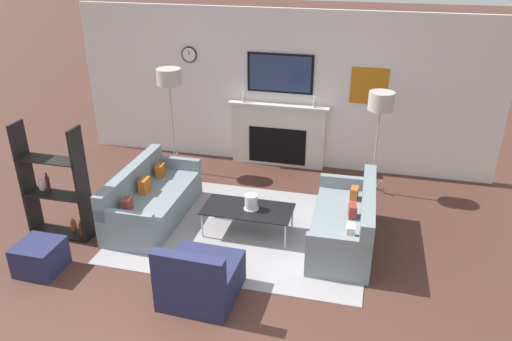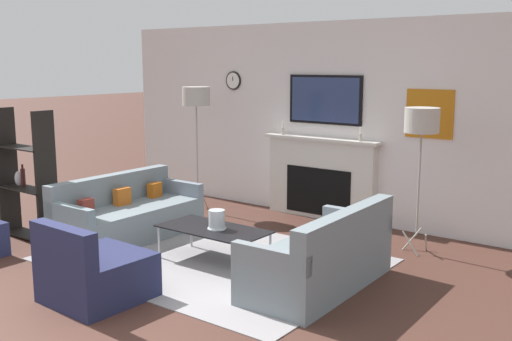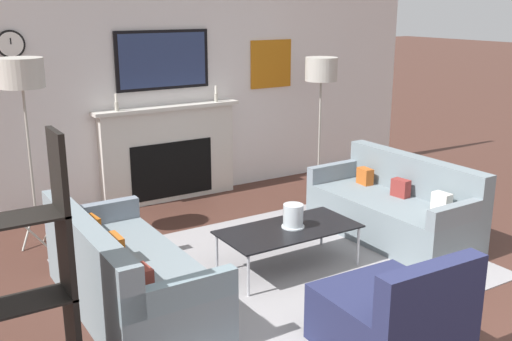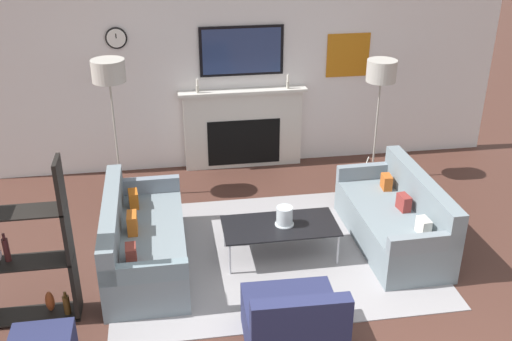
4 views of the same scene
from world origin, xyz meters
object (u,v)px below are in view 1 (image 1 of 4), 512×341
coffee_table (248,210)px  hurricane_candle (251,203)px  couch_left (151,201)px  shelf_unit (55,188)px  armchair (200,279)px  floor_lamp_right (381,103)px  couch_right (346,225)px  floor_lamp_left (169,78)px  ottoman (40,257)px

coffee_table → hurricane_candle: hurricane_candle is taller
couch_left → shelf_unit: 1.30m
armchair → floor_lamp_right: (1.79, 3.12, 1.24)m
floor_lamp_right → couch_right: bearing=-100.3°
coffee_table → shelf_unit: bearing=-165.3°
hurricane_candle → couch_left: bearing=177.9°
floor_lamp_left → floor_lamp_right: (3.38, 0.00, -0.15)m
coffee_table → shelf_unit: (-2.47, -0.65, 0.35)m
floor_lamp_left → shelf_unit: size_ratio=1.14×
couch_left → ottoman: couch_left is taller
couch_right → floor_lamp_left: 3.73m
couch_right → ottoman: 3.87m
floor_lamp_left → floor_lamp_right: floor_lamp_left is taller
couch_left → couch_right: bearing=0.0°
armchair → floor_lamp_left: 3.77m
couch_right → floor_lamp_right: bearing=79.7°
armchair → couch_right: bearing=45.4°
floor_lamp_right → shelf_unit: floor_lamp_right is taller
couch_left → armchair: couch_left is taller
armchair → hurricane_candle: 1.49m
armchair → floor_lamp_left: size_ratio=0.47×
floor_lamp_right → shelf_unit: size_ratio=1.04×
couch_left → shelf_unit: size_ratio=1.16×
coffee_table → ottoman: (-2.25, -1.44, -0.17)m
couch_right → ottoman: couch_right is taller
floor_lamp_right → shelf_unit: bearing=-150.5°
hurricane_candle → floor_lamp_left: bearing=137.3°
couch_left → ottoman: 1.69m
couch_right → armchair: size_ratio=2.06×
ottoman → couch_left: bearing=62.5°
ottoman → coffee_table: bearing=32.7°
couch_left → couch_right: couch_right is taller
couch_right → coffee_table: 1.33m
couch_left → floor_lamp_left: size_ratio=1.02×
coffee_table → armchair: bearing=-96.7°
couch_right → floor_lamp_left: floor_lamp_left is taller
couch_right → shelf_unit: (-3.79, -0.71, 0.43)m
shelf_unit → floor_lamp_right: bearing=29.5°
couch_right → floor_lamp_left: (-3.08, 1.61, 1.36)m
shelf_unit → coffee_table: bearing=14.7°
coffee_table → ottoman: size_ratio=2.44×
coffee_table → couch_right: bearing=2.6°
shelf_unit → ottoman: 0.98m
armchair → coffee_table: (0.17, 1.45, 0.11)m
floor_lamp_left → floor_lamp_right: size_ratio=1.09×
hurricane_candle → shelf_unit: (-2.51, -0.65, 0.24)m
armchair → couch_left: bearing=130.6°
armchair → floor_lamp_left: (-1.59, 3.12, 1.39)m
coffee_table → floor_lamp_right: floor_lamp_right is taller
couch_left → ottoman: (-0.78, -1.50, -0.09)m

